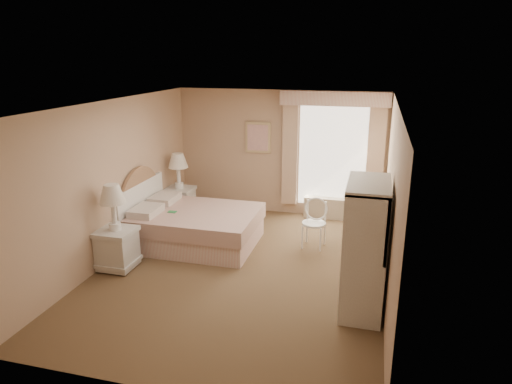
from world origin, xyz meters
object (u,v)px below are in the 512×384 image
(cafe_chair, at_px, (315,219))
(armoire, at_px, (364,258))
(bed, at_px, (191,225))
(nightstand_near, at_px, (116,238))
(round_table, at_px, (365,210))
(nightstand_far, at_px, (180,194))

(cafe_chair, height_order, armoire, armoire)
(bed, relative_size, armoire, 1.24)
(nightstand_near, xyz_separation_m, armoire, (3.65, -0.21, 0.20))
(round_table, xyz_separation_m, armoire, (0.06, -2.38, 0.17))
(nightstand_far, xyz_separation_m, armoire, (3.65, -2.54, 0.21))
(armoire, bearing_deg, nightstand_far, 145.17)
(cafe_chair, distance_m, armoire, 2.04)
(nightstand_near, distance_m, round_table, 4.20)
(nightstand_near, relative_size, cafe_chair, 1.57)
(bed, xyz_separation_m, armoire, (2.94, -1.39, 0.36))
(nightstand_far, bearing_deg, nightstand_near, -90.00)
(round_table, bearing_deg, cafe_chair, -145.88)
(nightstand_near, xyz_separation_m, round_table, (3.59, 2.18, 0.04))
(armoire, bearing_deg, bed, 154.63)
(bed, xyz_separation_m, nightstand_near, (-0.72, -1.19, 0.16))
(cafe_chair, bearing_deg, bed, -161.78)
(bed, xyz_separation_m, cafe_chair, (2.07, 0.45, 0.15))
(round_table, bearing_deg, nightstand_near, -148.75)
(bed, xyz_separation_m, round_table, (2.87, 0.99, 0.19))
(nightstand_near, bearing_deg, nightstand_far, 90.00)
(nightstand_far, xyz_separation_m, cafe_chair, (2.79, -0.70, -0.00))
(bed, relative_size, nightstand_far, 1.61)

